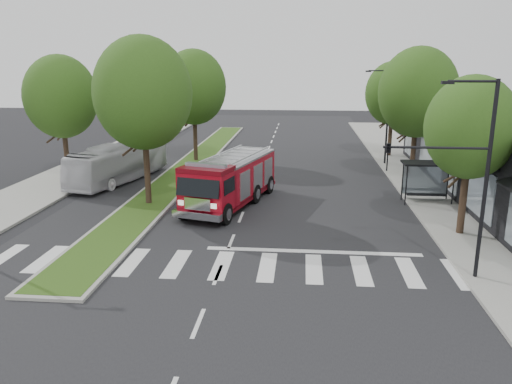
# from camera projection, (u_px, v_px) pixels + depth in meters

# --- Properties ---
(ground) EXTENTS (140.00, 140.00, 0.00)m
(ground) POSITION_uv_depth(u_px,v_px,m) (231.00, 241.00, 24.61)
(ground) COLOR black
(ground) RESTS_ON ground
(sidewalk_right) EXTENTS (5.00, 80.00, 0.15)m
(sidewalk_right) POSITION_uv_depth(u_px,v_px,m) (439.00, 194.00, 33.11)
(sidewalk_right) COLOR gray
(sidewalk_right) RESTS_ON ground
(sidewalk_left) EXTENTS (5.00, 80.00, 0.15)m
(sidewalk_left) POSITION_uv_depth(u_px,v_px,m) (49.00, 185.00, 35.52)
(sidewalk_left) COLOR gray
(sidewalk_left) RESTS_ON ground
(median) EXTENTS (3.00, 50.00, 0.15)m
(median) POSITION_uv_depth(u_px,v_px,m) (191.00, 165.00, 42.47)
(median) COLOR gray
(median) RESTS_ON ground
(bus_shelter) EXTENTS (3.20, 1.60, 2.61)m
(bus_shelter) POSITION_uv_depth(u_px,v_px,m) (428.00, 171.00, 30.95)
(bus_shelter) COLOR black
(bus_shelter) RESTS_ON ground
(tree_right_near) EXTENTS (4.40, 4.40, 8.05)m
(tree_right_near) POSITION_uv_depth(u_px,v_px,m) (471.00, 128.00, 24.12)
(tree_right_near) COLOR black
(tree_right_near) RESTS_ON ground
(tree_right_mid) EXTENTS (5.60, 5.60, 9.72)m
(tree_right_mid) POSITION_uv_depth(u_px,v_px,m) (418.00, 92.00, 35.43)
(tree_right_mid) COLOR black
(tree_right_mid) RESTS_ON ground
(tree_right_far) EXTENTS (5.00, 5.00, 8.73)m
(tree_right_far) POSITION_uv_depth(u_px,v_px,m) (393.00, 93.00, 45.23)
(tree_right_far) COLOR black
(tree_right_far) RESTS_ON ground
(tree_median_near) EXTENTS (5.80, 5.80, 10.16)m
(tree_median_near) POSITION_uv_depth(u_px,v_px,m) (143.00, 93.00, 29.21)
(tree_median_near) COLOR black
(tree_median_near) RESTS_ON ground
(tree_median_far) EXTENTS (5.60, 5.60, 9.72)m
(tree_median_far) POSITION_uv_depth(u_px,v_px,m) (194.00, 87.00, 42.78)
(tree_median_far) COLOR black
(tree_median_far) RESTS_ON ground
(tree_left_mid) EXTENTS (5.20, 5.20, 9.16)m
(tree_left_mid) POSITION_uv_depth(u_px,v_px,m) (61.00, 97.00, 35.87)
(tree_left_mid) COLOR black
(tree_left_mid) RESTS_ON ground
(streetlight_right_near) EXTENTS (4.08, 0.22, 8.00)m
(streetlight_right_near) POSITION_uv_depth(u_px,v_px,m) (464.00, 167.00, 19.20)
(streetlight_right_near) COLOR black
(streetlight_right_near) RESTS_ON ground
(streetlight_right_far) EXTENTS (2.11, 0.20, 8.00)m
(streetlight_right_far) POSITION_uv_depth(u_px,v_px,m) (386.00, 113.00, 41.83)
(streetlight_right_far) COLOR black
(streetlight_right_far) RESTS_ON ground
(fire_engine) EXTENTS (5.13, 9.76, 3.25)m
(fire_engine) POSITION_uv_depth(u_px,v_px,m) (230.00, 181.00, 30.50)
(fire_engine) COLOR #5F050E
(fire_engine) RESTS_ON ground
(city_bus) EXTENTS (4.67, 10.35, 2.81)m
(city_bus) POSITION_uv_depth(u_px,v_px,m) (119.00, 163.00, 36.71)
(city_bus) COLOR silver
(city_bus) RESTS_ON ground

